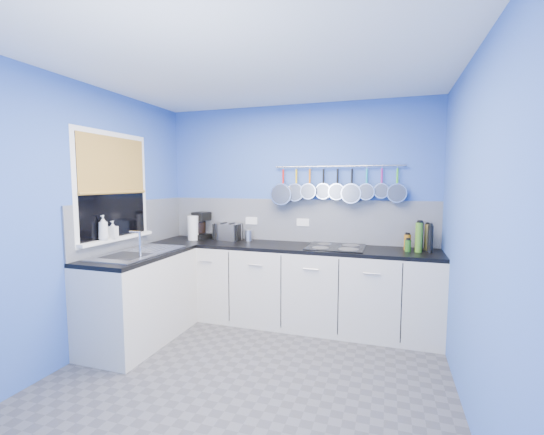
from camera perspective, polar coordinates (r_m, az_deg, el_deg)
The scene contains 43 objects.
floor at distance 3.30m, azimuth -3.46°, elevation -23.65°, with size 3.20×3.00×0.02m, color #47474C.
ceiling at distance 3.02m, azimuth -3.76°, elevation 23.06°, with size 3.20×3.00×0.02m, color white.
wall_back at distance 4.34m, azimuth 3.71°, elevation 0.90°, with size 3.20×0.02×2.50m, color #385BB5.
wall_front at distance 1.62m, azimuth -23.75°, elevation -7.39°, with size 3.20×0.02×2.50m, color #385BB5.
wall_left at distance 3.80m, azimuth -26.85°, elevation -0.34°, with size 0.02×3.00×2.50m, color #385BB5.
wall_right at distance 2.76m, azimuth 29.31°, elevation -2.43°, with size 0.02×3.00×2.50m, color #385BB5.
backsplash_back at distance 4.33m, azimuth 3.63°, elevation -0.45°, with size 3.20×0.02×0.50m, color #979AA5.
backsplash_left at distance 4.24m, azimuth -20.88°, elevation -0.92°, with size 0.02×1.80×0.50m, color #979AA5.
cabinet_run_back at distance 4.19m, azimuth 2.58°, elevation -10.68°, with size 3.20×0.60×0.86m, color beige.
worktop_back at distance 4.09m, azimuth 2.61°, elevation -4.61°, with size 3.20×0.60×0.04m, color black.
cabinet_run_left at distance 3.98m, azimuth -19.96°, elevation -11.91°, with size 0.60×1.20×0.86m, color beige.
worktop_left at distance 3.87m, azimuth -20.18°, elevation -5.53°, with size 0.60×1.20×0.04m, color black.
window_frame at distance 3.98m, azimuth -23.63°, elevation 4.36°, with size 0.01×1.00×1.10m, color white.
window_glass at distance 3.97m, azimuth -23.58°, elevation 4.36°, with size 0.01×0.90×1.00m, color black.
bamboo_blind at distance 3.97m, azimuth -23.62°, elevation 7.61°, with size 0.01×0.90×0.55m, color gold.
window_sill at distance 4.00m, azimuth -23.08°, elevation -3.02°, with size 0.10×0.98×0.03m, color white.
sink_unit at distance 3.86m, azimuth -20.19°, elevation -5.18°, with size 0.50×0.95×0.01m, color silver.
mixer_tap at distance 3.60m, azimuth -20.01°, elevation -3.89°, with size 0.12×0.08×0.26m, color silver, non-canonical shape.
socket_left at distance 4.48m, azimuth -3.25°, elevation -0.49°, with size 0.15×0.01×0.09m, color white.
socket_right at distance 4.29m, azimuth 4.88°, elevation -0.77°, with size 0.15×0.01×0.09m, color white.
pot_rail at distance 4.17m, azimuth 10.28°, elevation 7.92°, with size 0.02×0.02×1.45m, color silver.
soap_bottle_a at distance 3.82m, azimuth -24.96°, elevation -1.45°, with size 0.09×0.09×0.24m, color white.
soap_bottle_b at distance 3.91m, azimuth -23.69°, elevation -1.74°, with size 0.08×0.08×0.17m, color white.
paper_towel at distance 4.53m, azimuth -12.27°, elevation -1.61°, with size 0.13×0.13×0.29m, color white.
coffee_maker at distance 4.58m, azimuth -11.12°, elevation -1.26°, with size 0.19×0.21×0.33m, color black, non-canonical shape.
toaster at distance 4.47m, azimuth -6.94°, elevation -2.24°, with size 0.31×0.18×0.20m, color silver.
canister at distance 4.37m, azimuth -3.72°, elevation -2.83°, with size 0.09×0.09×0.13m, color silver.
hob at distance 3.98m, azimuth 10.00°, elevation -4.58°, with size 0.60×0.53×0.01m, color black.
pan_0 at distance 4.29m, azimuth 1.75°, elevation 4.97°, with size 0.25×0.13×0.44m, color silver, non-canonical shape.
pan_1 at distance 4.25m, azimuth 3.82°, elevation 5.26°, with size 0.21×0.10×0.40m, color silver, non-canonical shape.
pan_2 at distance 4.21m, azimuth 5.92°, elevation 5.42°, with size 0.18×0.11×0.37m, color silver, non-canonical shape.
pan_3 at distance 4.18m, azimuth 8.06°, elevation 5.41°, with size 0.18×0.06×0.37m, color silver, non-canonical shape.
pan_4 at distance 4.16m, azimuth 10.22°, elevation 5.33°, with size 0.19×0.10×0.38m, color silver, non-canonical shape.
pan_5 at distance 4.14m, azimuth 12.40°, elevation 5.04°, with size 0.22×0.11×0.41m, color silver, non-canonical shape.
pan_6 at distance 4.13m, azimuth 14.61°, elevation 5.27°, with size 0.18×0.09×0.37m, color silver, non-canonical shape.
pan_7 at distance 4.12m, azimuth 16.83°, elevation 5.35°, with size 0.16×0.06×0.35m, color silver, non-canonical shape.
pan_8 at distance 4.12m, azimuth 19.03°, elevation 4.98°, with size 0.21×0.07×0.40m, color silver, non-canonical shape.
condiment_0 at distance 4.07m, azimuth 23.12°, elevation -2.88°, with size 0.06×0.06×0.27m, color olive.
condiment_1 at distance 4.04m, azimuth 22.25°, elevation -2.74°, with size 0.06×0.06×0.29m, color black.
condiment_2 at distance 4.04m, azimuth 20.47°, elevation -3.65°, with size 0.07×0.07×0.16m, color #8C5914.
condiment_3 at distance 3.94m, azimuth 23.58°, elevation -3.12°, with size 0.05×0.05×0.28m, color black.
condiment_4 at distance 3.94m, azimuth 22.04°, elevation -2.91°, with size 0.07×0.07×0.30m, color #3F721E.
condiment_5 at distance 3.94m, azimuth 20.54°, elevation -4.18°, with size 0.06×0.06×0.12m, color #265919.
Camera 1 is at (1.06, -2.68, 1.60)m, focal length 24.00 mm.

